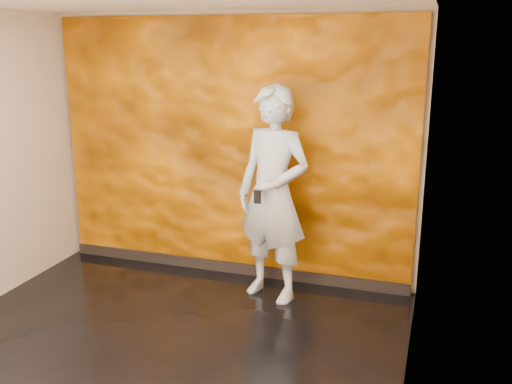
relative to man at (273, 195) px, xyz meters
name	(u,v)px	position (x,y,z in m)	size (l,w,h in m)	color
room	(137,194)	(-0.62, -1.50, 0.34)	(4.02, 4.02, 2.81)	black
feature_wall	(230,150)	(-0.62, 0.46, 0.32)	(3.90, 0.06, 2.75)	orange
baseboard	(230,267)	(-0.62, 0.42, -1.00)	(3.90, 0.04, 0.12)	black
man	(273,195)	(0.00, 0.00, 0.00)	(0.77, 0.51, 2.11)	#A6ADB7
phone	(258,197)	(-0.07, -0.29, 0.05)	(0.07, 0.01, 0.13)	black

